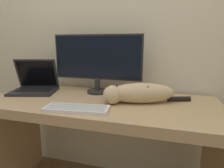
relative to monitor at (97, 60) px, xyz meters
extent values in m
cube|color=beige|center=(0.08, 0.19, 0.28)|extent=(6.40, 0.06, 2.60)
cube|color=tan|center=(0.08, -0.19, -0.28)|extent=(1.54, 0.63, 0.06)
cube|color=tan|center=(-0.65, -0.19, -0.66)|extent=(0.04, 0.58, 0.71)
cylinder|color=#282828|center=(0.00, 0.00, -0.24)|extent=(0.16, 0.16, 0.02)
cylinder|color=#282828|center=(0.00, 0.00, -0.18)|extent=(0.04, 0.04, 0.10)
cube|color=#282828|center=(0.00, 0.00, 0.02)|extent=(0.68, 0.02, 0.33)
cube|color=black|center=(0.00, -0.01, 0.02)|extent=(0.65, 0.01, 0.31)
cube|color=#232326|center=(-0.47, -0.14, -0.24)|extent=(0.37, 0.32, 0.02)
cube|color=black|center=(-0.47, -0.12, -0.22)|extent=(0.29, 0.20, 0.00)
cube|color=#232326|center=(-0.49, -0.05, -0.11)|extent=(0.33, 0.16, 0.23)
cube|color=black|center=(-0.49, -0.06, -0.11)|extent=(0.30, 0.14, 0.20)
cube|color=white|center=(0.02, -0.40, -0.24)|extent=(0.38, 0.17, 0.02)
cube|color=#B3B3B3|center=(0.02, -0.40, -0.23)|extent=(0.35, 0.14, 0.00)
ellipsoid|color=#D1B284|center=(0.35, -0.16, -0.18)|extent=(0.44, 0.25, 0.13)
ellipsoid|color=black|center=(0.37, -0.15, -0.15)|extent=(0.21, 0.15, 0.05)
sphere|color=#D1B284|center=(0.18, -0.23, -0.19)|extent=(0.12, 0.12, 0.12)
cone|color=black|center=(0.16, -0.24, -0.14)|extent=(0.04, 0.04, 0.03)
cone|color=black|center=(0.21, -0.22, -0.14)|extent=(0.04, 0.04, 0.03)
cylinder|color=black|center=(0.59, -0.06, -0.23)|extent=(0.15, 0.08, 0.03)
camera|label=1|loc=(0.49, -1.31, 0.13)|focal=30.00mm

